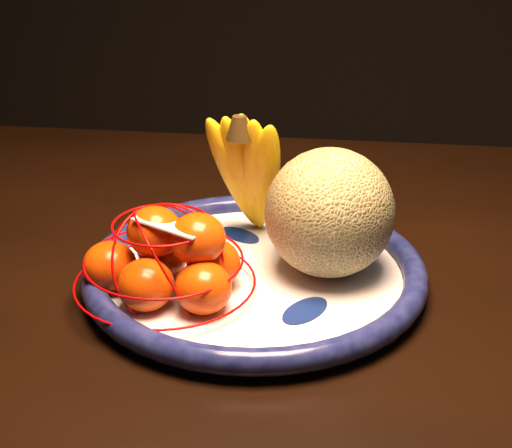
# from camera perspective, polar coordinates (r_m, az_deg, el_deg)

# --- Properties ---
(dining_table) EXTENTS (1.59, 0.98, 0.78)m
(dining_table) POSITION_cam_1_polar(r_m,az_deg,el_deg) (0.96, 13.63, -8.28)
(dining_table) COLOR black
(dining_table) RESTS_ON ground
(fruit_bowl) EXTENTS (0.38, 0.38, 0.03)m
(fruit_bowl) POSITION_cam_1_polar(r_m,az_deg,el_deg) (0.88, -0.10, -3.53)
(fruit_bowl) COLOR white
(fruit_bowl) RESTS_ON dining_table
(cantaloupe) EXTENTS (0.14, 0.14, 0.14)m
(cantaloupe) POSITION_cam_1_polar(r_m,az_deg,el_deg) (0.85, 5.37, 0.82)
(cantaloupe) COLOR olive
(cantaloupe) RESTS_ON fruit_bowl
(banana_bunch) EXTENTS (0.12, 0.11, 0.18)m
(banana_bunch) POSITION_cam_1_polar(r_m,az_deg,el_deg) (0.92, -0.44, 4.02)
(banana_bunch) COLOR yellow
(banana_bunch) RESTS_ON fruit_bowl
(mandarin_bag) EXTENTS (0.26, 0.26, 0.12)m
(mandarin_bag) POSITION_cam_1_polar(r_m,az_deg,el_deg) (0.83, -6.38, -2.71)
(mandarin_bag) COLOR #F44300
(mandarin_bag) RESTS_ON fruit_bowl
(price_tag) EXTENTS (0.08, 0.05, 0.01)m
(price_tag) POSITION_cam_1_polar(r_m,az_deg,el_deg) (0.80, -6.41, -0.12)
(price_tag) COLOR white
(price_tag) RESTS_ON mandarin_bag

